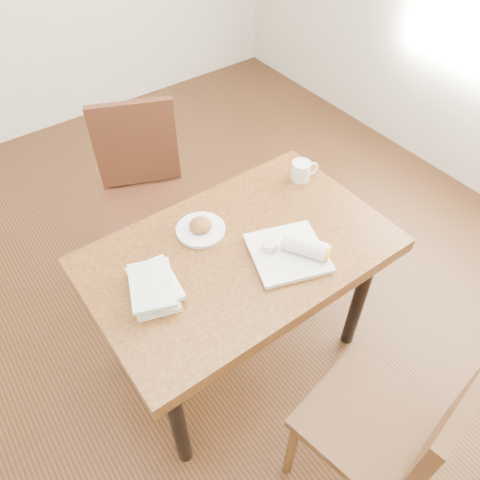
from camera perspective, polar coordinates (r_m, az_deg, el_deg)
ground at (r=2.39m, az=0.00°, el=-13.43°), size 4.00×5.00×0.01m
room_walls at (r=1.27m, az=0.00°, el=26.82°), size 4.02×5.02×2.80m
table at (r=1.84m, az=0.00°, el=-3.04°), size 1.15×0.72×0.75m
chair_near at (r=1.70m, az=18.69°, el=-20.96°), size 0.49×0.49×0.95m
chair_far at (r=2.40m, az=-11.70°, el=6.38°), size 0.55×0.55×0.95m
plate_scone at (r=1.83m, az=-4.82°, el=1.45°), size 0.19×0.19×0.06m
coffee_mug at (r=2.07m, az=7.54°, el=8.44°), size 0.12×0.08×0.08m
plate_burrito at (r=1.74m, az=6.49°, el=-1.31°), size 0.34×0.34×0.09m
book_stack at (r=1.65m, az=-10.47°, el=-5.61°), size 0.22×0.26×0.06m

